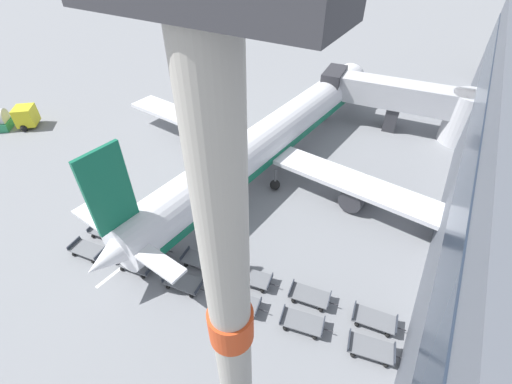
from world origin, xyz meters
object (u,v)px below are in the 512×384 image
Objects in this scene: baggage_dolly_row_near_col_c at (184,282)px; baggage_dolly_row_near_col_e at (302,322)px; baggage_dolly_row_mid_a_col_a at (107,232)px; baggage_dolly_row_mid_a_col_d at (252,278)px; baggage_dolly_row_near_col_d at (240,303)px; baggage_dolly_row_near_col_a at (88,250)px; baggage_dolly_row_near_col_b at (137,264)px; baggage_dolly_row_near_col_f at (371,348)px; airplane at (271,139)px; baggage_dolly_row_mid_a_col_b at (150,245)px; baggage_dolly_row_mid_a_col_e at (310,296)px; baggage_dolly_row_mid_a_col_f at (374,319)px; baggage_dolly_row_mid_a_col_c at (200,261)px.

baggage_dolly_row_near_col_c is 1.00× the size of baggage_dolly_row_near_col_e.
baggage_dolly_row_mid_a_col_a is (-9.57, 0.70, 0.00)m from baggage_dolly_row_near_col_c.
baggage_dolly_row_near_col_e is 5.18m from baggage_dolly_row_mid_a_col_d.
baggage_dolly_row_near_col_a is at bearing -170.76° from baggage_dolly_row_near_col_d.
baggage_dolly_row_near_col_e is (13.91, 2.23, 0.00)m from baggage_dolly_row_near_col_b.
baggage_dolly_row_near_col_d is 14.36m from baggage_dolly_row_mid_a_col_a.
baggage_dolly_row_near_col_e is 1.00× the size of baggage_dolly_row_mid_a_col_a.
baggage_dolly_row_near_col_c is (4.48, 0.58, 0.00)m from baggage_dolly_row_near_col_b.
baggage_dolly_row_near_col_f is (4.74, 0.60, 0.00)m from baggage_dolly_row_near_col_e.
airplane is 12.13× the size of baggage_dolly_row_mid_a_col_b.
baggage_dolly_row_near_col_f is (16.42, -16.03, -2.94)m from airplane.
baggage_dolly_row_near_col_b is 14.23m from baggage_dolly_row_mid_a_col_e.
baggage_dolly_row_near_col_f is at bearing -80.03° from baggage_dolly_row_mid_a_col_f.
baggage_dolly_row_mid_a_col_c is (2.06, -15.88, -2.94)m from airplane.
baggage_dolly_row_mid_a_col_d is at bearing 8.42° from baggage_dolly_row_mid_a_col_c.
baggage_dolly_row_near_col_b is 1.00× the size of baggage_dolly_row_near_col_d.
baggage_dolly_row_near_col_a is 14.48m from baggage_dolly_row_mid_a_col_d.
baggage_dolly_row_near_col_f is at bearing 9.03° from baggage_dolly_row_near_col_c.
baggage_dolly_row_mid_a_col_c is 14.13m from baggage_dolly_row_mid_a_col_f.
baggage_dolly_row_near_col_a is at bearing -165.30° from baggage_dolly_row_mid_a_col_f.
baggage_dolly_row_near_col_b is 1.00× the size of baggage_dolly_row_mid_a_col_b.
baggage_dolly_row_mid_a_col_b is at bearing 162.82° from baggage_dolly_row_near_col_c.
baggage_dolly_row_near_col_c and baggage_dolly_row_mid_a_col_d have the same top height.
airplane reaches higher than baggage_dolly_row_near_col_a.
baggage_dolly_row_near_col_e is 14.44m from baggage_dolly_row_mid_a_col_b.
baggage_dolly_row_mid_a_col_b is at bearing 103.95° from baggage_dolly_row_near_col_b.
baggage_dolly_row_near_col_d is 4.75m from baggage_dolly_row_near_col_e.
airplane reaches higher than baggage_dolly_row_mid_a_col_d.
baggage_dolly_row_near_col_e is at bearing -147.17° from baggage_dolly_row_mid_a_col_f.
baggage_dolly_row_mid_a_col_e is at bearing 9.76° from baggage_dolly_row_mid_a_col_a.
baggage_dolly_row_near_col_c is (2.24, -18.28, -2.94)m from airplane.
baggage_dolly_row_mid_a_col_b is 1.00× the size of baggage_dolly_row_mid_a_col_c.
baggage_dolly_row_near_col_a is 1.00× the size of baggage_dolly_row_near_col_c.
baggage_dolly_row_near_col_a and baggage_dolly_row_mid_a_col_c have the same top height.
baggage_dolly_row_mid_a_col_b is at bearing -99.38° from airplane.
airplane is 12.14× the size of baggage_dolly_row_mid_a_col_e.
baggage_dolly_row_near_col_d is (14.03, 2.28, 0.00)m from baggage_dolly_row_near_col_a.
baggage_dolly_row_mid_a_col_f is at bearing 8.36° from baggage_dolly_row_mid_a_col_c.
baggage_dolly_row_near_col_c is at bearing 7.44° from baggage_dolly_row_near_col_b.
baggage_dolly_row_near_col_b is 18.87m from baggage_dolly_row_near_col_f.
airplane reaches higher than baggage_dolly_row_mid_a_col_f.
baggage_dolly_row_mid_a_col_b is at bearing -177.90° from baggage_dolly_row_near_col_f.
baggage_dolly_row_near_col_c is (9.24, 1.58, 0.00)m from baggage_dolly_row_near_col_a.
baggage_dolly_row_near_col_e is at bearing -79.74° from baggage_dolly_row_mid_a_col_e.
airplane is 12.15× the size of baggage_dolly_row_near_col_a.
baggage_dolly_row_mid_a_col_b is (-14.44, -0.10, 0.00)m from baggage_dolly_row_near_col_e.
baggage_dolly_row_mid_a_col_d is 4.64m from baggage_dolly_row_mid_a_col_e.
baggage_dolly_row_mid_a_col_c is at bearing 175.52° from baggage_dolly_row_near_col_e.
baggage_dolly_row_near_col_a is 1.00× the size of baggage_dolly_row_near_col_f.
baggage_dolly_row_near_col_c and baggage_dolly_row_near_col_f have the same top height.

